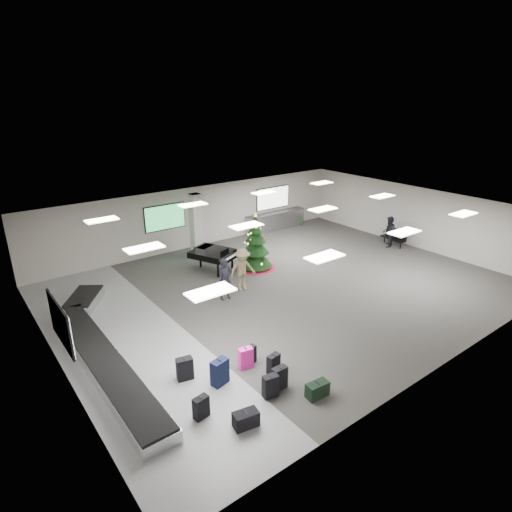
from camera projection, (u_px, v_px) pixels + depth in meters
ground at (285, 289)px, 18.04m from camera, size 18.00×18.00×0.00m
room_envelope at (269, 234)px, 17.49m from camera, size 18.02×14.02×3.21m
baggage_carousel at (99, 348)px, 13.47m from camera, size 2.28×9.71×0.43m
service_counter at (276, 221)px, 25.62m from camera, size 4.05×0.65×1.08m
suitcase_0 at (270, 386)px, 11.53m from camera, size 0.46×0.31×0.68m
suitcase_1 at (279, 378)px, 11.84m from camera, size 0.44×0.23×0.70m
pink_suitcase at (246, 358)px, 12.75m from camera, size 0.46×0.31×0.68m
suitcase_3 at (250, 355)px, 12.99m from camera, size 0.41×0.27×0.59m
navy_suitcase at (220, 372)px, 12.02m from camera, size 0.55×0.40×0.79m
suitcase_5 at (201, 407)px, 10.79m from camera, size 0.43×0.28×0.63m
green_duffel at (317, 390)px, 11.58m from camera, size 0.66×0.37×0.45m
suitcase_7 at (273, 364)px, 12.55m from camera, size 0.44×0.28×0.61m
suitcase_8 at (185, 369)px, 12.24m from camera, size 0.51×0.36×0.71m
black_duffel at (246, 419)px, 10.53m from camera, size 0.68×0.46×0.43m
christmas_tree at (256, 249)px, 19.93m from camera, size 1.87×1.87×2.67m
grand_piano at (213, 254)px, 19.66m from camera, size 2.15×2.40×1.12m
bench at (394, 236)px, 22.99m from camera, size 0.71×1.51×0.92m
traveler_a at (225, 279)px, 16.85m from camera, size 0.63×0.43×1.70m
traveler_b at (242, 269)px, 17.63m from camera, size 1.28×0.87×1.83m
traveler_bench at (389, 232)px, 22.69m from camera, size 1.02×0.96×1.66m
potted_plant_left at (259, 232)px, 23.85m from camera, size 0.63×0.59×0.90m
potted_plant_right at (300, 219)px, 26.58m from camera, size 0.64×0.64×0.81m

